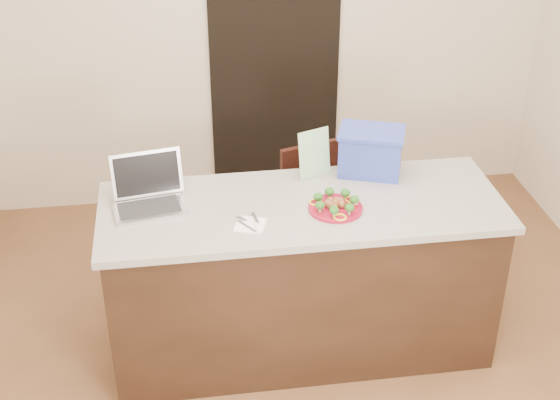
{
  "coord_description": "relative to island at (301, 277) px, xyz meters",
  "views": [
    {
      "loc": [
        -0.6,
        -3.09,
        2.94
      ],
      "look_at": [
        -0.12,
        0.2,
        0.98
      ],
      "focal_mm": 50.0,
      "sensor_mm": 36.0,
      "label": 1
    }
  ],
  "objects": [
    {
      "name": "leaflet",
      "position": [
        0.11,
        0.29,
        0.59
      ],
      "size": [
        0.19,
        0.1,
        0.26
      ],
      "primitive_type": "cube",
      "rotation": [
        -0.14,
        0.0,
        0.37
      ],
      "color": "white",
      "rests_on": "island"
    },
    {
      "name": "blue_box",
      "position": [
        0.42,
        0.29,
        0.58
      ],
      "size": [
        0.41,
        0.35,
        0.25
      ],
      "rotation": [
        0.0,
        0.0,
        -0.34
      ],
      "color": "#2D3FA4",
      "rests_on": "island"
    },
    {
      "name": "meatballs",
      "position": [
        0.15,
        -0.08,
        0.49
      ],
      "size": [
        0.11,
        0.11,
        0.04
      ],
      "color": "brown",
      "rests_on": "plate"
    },
    {
      "name": "chair",
      "position": [
        0.18,
        0.66,
        0.03
      ],
      "size": [
        0.48,
        0.49,
        0.87
      ],
      "rotation": [
        0.0,
        0.0,
        0.29
      ],
      "color": "black",
      "rests_on": "ground"
    },
    {
      "name": "knife",
      "position": [
        -0.25,
        -0.18,
        0.47
      ],
      "size": [
        0.03,
        0.19,
        0.01
      ],
      "rotation": [
        0.0,
        0.0,
        0.12
      ],
      "color": "white",
      "rests_on": "napkin"
    },
    {
      "name": "ground",
      "position": [
        0.0,
        -0.25,
        -0.46
      ],
      "size": [
        4.0,
        4.0,
        0.0
      ],
      "primitive_type": "plane",
      "color": "brown",
      "rests_on": "ground"
    },
    {
      "name": "island",
      "position": [
        0.0,
        0.0,
        0.0
      ],
      "size": [
        2.06,
        0.76,
        0.92
      ],
      "color": "black",
      "rests_on": "ground"
    },
    {
      "name": "doorway",
      "position": [
        0.1,
        1.73,
        0.54
      ],
      "size": [
        0.9,
        0.02,
        2.0
      ],
      "primitive_type": "cube",
      "color": "black",
      "rests_on": "ground"
    },
    {
      "name": "broccoli",
      "position": [
        0.15,
        -0.08,
        0.51
      ],
      "size": [
        0.23,
        0.23,
        0.04
      ],
      "color": "#1A4C14",
      "rests_on": "plate"
    },
    {
      "name": "napkin",
      "position": [
        -0.28,
        -0.16,
        0.46
      ],
      "size": [
        0.18,
        0.18,
        0.01
      ],
      "primitive_type": "cube",
      "rotation": [
        0.0,
        0.0,
        -0.33
      ],
      "color": "white",
      "rests_on": "island"
    },
    {
      "name": "laptop",
      "position": [
        -0.77,
        0.12,
        0.53
      ],
      "size": [
        0.39,
        0.34,
        0.25
      ],
      "rotation": [
        0.0,
        0.0,
        0.17
      ],
      "color": "#ACACB1",
      "rests_on": "island"
    },
    {
      "name": "plate",
      "position": [
        0.15,
        -0.08,
        0.47
      ],
      "size": [
        0.27,
        0.27,
        0.02
      ],
      "rotation": [
        0.0,
        0.0,
        -0.32
      ],
      "color": "maroon",
      "rests_on": "island"
    },
    {
      "name": "pepper_rings",
      "position": [
        0.15,
        -0.08,
        0.48
      ],
      "size": [
        0.25,
        0.23,
        0.01
      ],
      "color": "yellow",
      "rests_on": "plate"
    },
    {
      "name": "yogurt_bottle",
      "position": [
        0.25,
        -0.08,
        0.49
      ],
      "size": [
        0.03,
        0.03,
        0.07
      ],
      "rotation": [
        0.0,
        0.0,
        -0.21
      ],
      "color": "white",
      "rests_on": "island"
    },
    {
      "name": "fork",
      "position": [
        -0.3,
        -0.15,
        0.47
      ],
      "size": [
        0.08,
        0.16,
        0.0
      ],
      "rotation": [
        0.0,
        0.0,
        0.58
      ],
      "color": "#B4B4B8",
      "rests_on": "napkin"
    },
    {
      "name": "room_shell",
      "position": [
        0.0,
        -0.25,
        1.16
      ],
      "size": [
        4.0,
        4.0,
        4.0
      ],
      "color": "white",
      "rests_on": "ground"
    }
  ]
}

